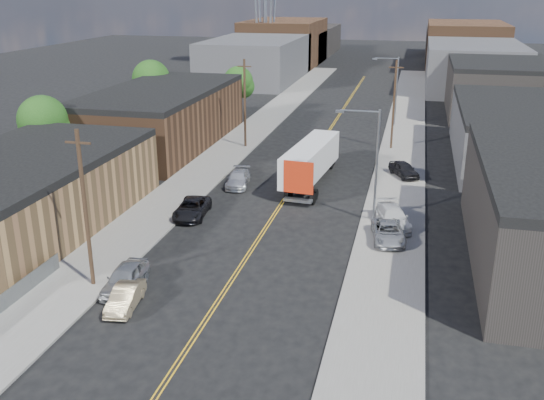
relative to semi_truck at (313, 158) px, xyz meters
The scene contains 30 objects.
ground 25.67m from the semi_truck, 93.36° to the left, with size 260.00×260.00×0.00m, color black.
centerline 10.87m from the semi_truck, 98.11° to the left, with size 0.32×120.00×0.01m, color gold.
sidewalk_left 15.38m from the semi_truck, 136.27° to the left, with size 5.00×140.00×0.15m, color slate.
sidewalk_right 13.40m from the semi_truck, 52.76° to the left, with size 5.00×140.00×0.15m, color slate.
warehouse_tan 25.53m from the semi_truck, 139.80° to the right, with size 12.00×22.00×5.60m.
warehouse_brown 21.73m from the semi_truck, 153.97° to the left, with size 12.00×26.00×6.60m.
industrial_right_b 23.53m from the semi_truck, 29.34° to the left, with size 14.00×24.00×6.10m.
industrial_right_c 42.79m from the semi_truck, 61.35° to the left, with size 14.00×22.00×7.60m.
skyline_left_a 64.25m from the semi_truck, 109.56° to the left, with size 16.00×30.00×8.00m, color #3B3B3E.
skyline_right_a 63.31m from the semi_truck, 73.00° to the left, with size 16.00×30.00×8.00m, color #3B3B3E.
skyline_left_b 88.23m from the semi_truck, 104.11° to the left, with size 16.00×26.00×10.00m, color #4B301E.
skyline_right_b 87.55m from the semi_truck, 77.79° to the left, with size 16.00×26.00×10.00m, color #4B301E.
skyline_left_c 107.70m from the semi_truck, 101.52° to the left, with size 16.00×40.00×7.00m, color black.
skyline_right_c 107.14m from the semi_truck, 80.06° to the left, with size 16.00×40.00×7.00m, color black.
streetlight_near 11.68m from the semi_truck, 57.24° to the right, with size 3.39×0.25×9.00m.
streetlight_far 26.42m from the semi_truck, 76.57° to the left, with size 3.39×0.25×9.00m.
utility_pole_left_near 26.49m from the semi_truck, 111.62° to the right, with size 1.60×0.26×10.00m.
utility_pole_left_far 14.60m from the semi_truck, 132.67° to the left, with size 1.60×0.26×10.00m.
utility_pole_right 15.37m from the semi_truck, 63.65° to the left, with size 1.60×0.26×10.00m.
tree_left_near 26.00m from the semi_truck, behind, with size 4.85×4.76×7.91m.
tree_left_mid 32.85m from the semi_truck, 141.11° to the left, with size 5.10×5.04×8.37m.
tree_left_far 31.64m from the semi_truck, 119.29° to the left, with size 4.35×4.20×6.97m.
semi_truck is the anchor object (origin of this frame).
car_left_a 25.63m from the semi_truck, 106.99° to the right, with size 1.86×4.63×1.58m, color #A2A5A7.
car_left_b 27.31m from the semi_truck, 103.79° to the right, with size 1.36×3.91×1.29m, color #978663.
car_left_c 14.23m from the semi_truck, 123.94° to the right, with size 2.32×5.04×1.40m, color black.
car_left_d 7.45m from the semi_truck, 153.12° to the right, with size 1.92×4.71×1.37m, color #BBBDC1.
car_right_lot_a 15.57m from the semi_truck, 59.61° to the right, with size 2.21×4.80×1.33m, color #ACAFB1.
car_right_lot_b 13.25m from the semi_truck, 52.61° to the right, with size 2.09×5.13×1.49m, color silver.
car_right_lot_c 9.01m from the semi_truck, 18.54° to the left, with size 1.68×4.16×1.42m, color black.
Camera 1 is at (10.53, -20.36, 17.83)m, focal length 40.00 mm.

